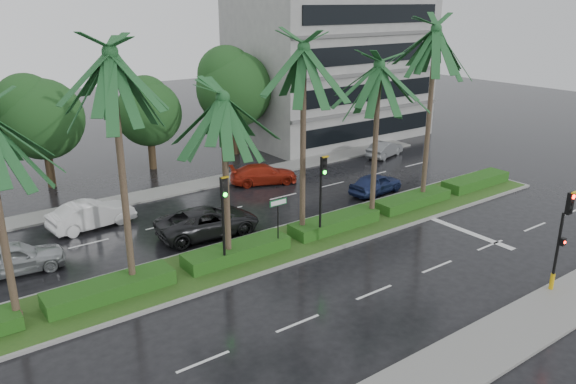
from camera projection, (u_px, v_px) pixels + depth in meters
ground at (301, 251)px, 27.15m from camera, size 120.00×120.00×0.00m
near_sidewalk at (481, 351)px, 19.36m from camera, size 40.00×2.40×0.12m
far_sidewalk at (188, 187)px, 36.28m from camera, size 40.00×2.00×0.12m
median at (289, 243)px, 27.89m from camera, size 36.00×4.00×0.15m
hedge at (289, 236)px, 27.77m from camera, size 35.20×1.40×0.60m
lane_markings at (353, 239)px, 28.53m from camera, size 34.00×13.06×0.01m
palm_row at (266, 79)px, 24.56m from camera, size 26.30×4.20×10.73m
signal_near at (562, 237)px, 22.55m from camera, size 0.34×0.45×4.36m
signal_median_left at (224, 209)px, 24.17m from camera, size 0.34×0.42×4.36m
signal_median_right at (322, 185)px, 27.25m from camera, size 0.34×0.42×4.36m
street_sign at (278, 212)px, 26.27m from camera, size 0.95×0.09×2.60m
bg_trees at (154, 101)px, 39.29m from camera, size 32.91×5.80×8.37m
building at (330, 67)px, 48.45m from camera, size 16.00×10.00×12.00m
car_silver at (14, 258)px, 24.80m from camera, size 2.22×4.44×1.45m
car_white at (92, 214)px, 29.79m from camera, size 1.99×4.59×1.47m
car_darkgrey at (208, 221)px, 28.83m from camera, size 2.97×5.55×1.48m
car_red at (264, 174)px, 37.01m from camera, size 3.29×4.77×1.28m
car_blue at (376, 184)px, 35.06m from camera, size 1.97×3.99×1.31m
car_grey at (385, 149)px, 43.34m from camera, size 2.26×3.91×1.22m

